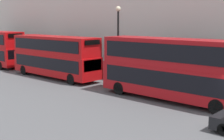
% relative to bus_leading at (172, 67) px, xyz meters
% --- Properties ---
extents(bus_leading, '(2.59, 11.03, 4.44)m').
position_rel_bus_leading_xyz_m(bus_leading, '(0.00, 0.00, 0.00)').
color(bus_leading, '#A80F14').
rests_on(bus_leading, ground).
extents(bus_second_in_queue, '(2.59, 10.90, 4.15)m').
position_rel_bus_leading_xyz_m(bus_second_in_queue, '(0.00, 13.44, -0.15)').
color(bus_second_in_queue, '#B20C0F').
rests_on(bus_second_in_queue, ground).
extents(street_lamp, '(0.44, 0.44, 6.91)m').
position_rel_bus_leading_xyz_m(street_lamp, '(1.65, 6.49, 1.79)').
color(street_lamp, black).
rests_on(street_lamp, ground).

